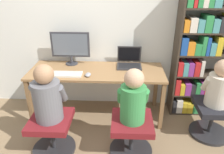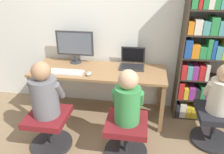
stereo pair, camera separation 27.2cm
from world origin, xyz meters
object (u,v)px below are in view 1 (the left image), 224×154
Objects in this scene: person_at_laptop at (133,98)px; office_chair_side at (212,117)px; laptop at (129,62)px; office_chair_right at (131,133)px; office_chair_left at (52,132)px; keyboard at (64,74)px; person_at_monitor at (47,96)px; desktop_monitor at (70,47)px; person_near_shelf at (220,86)px; bookshelf at (200,55)px.

office_chair_side is (1.02, 0.35, -0.45)m from person_at_laptop.
laptop reaches higher than office_chair_right.
keyboard is at bearing 85.99° from office_chair_left.
person_at_monitor is at bearing -169.07° from office_chair_side.
desktop_monitor is 1.18m from office_chair_left.
laptop is 1.27m from office_chair_side.
office_chair_right is 0.86× the size of person_near_shelf.
office_chair_side is at bearing 19.22° from person_at_laptop.
keyboard is at bearing 85.96° from person_at_monitor.
desktop_monitor is 1.19× the size of keyboard.
office_chair_right is at bearing -160.60° from office_chair_side.
person_at_monitor reaches higher than office_chair_left.
office_chair_left is at bearing -93.34° from desktop_monitor.
office_chair_right is 0.83× the size of person_at_laptop.
person_near_shelf reaches higher than keyboard.
person_near_shelf is at bearing 90.00° from office_chair_side.
person_at_laptop is (0.86, -0.55, -0.01)m from keyboard.
office_chair_right is at bearing 0.72° from person_at_monitor.
keyboard is (-0.02, -0.38, -0.24)m from desktop_monitor.
laptop is 0.58× the size of person_near_shelf.
person_at_laptop is 0.33× the size of bookshelf.
keyboard is 1.02m from person_at_laptop.
desktop_monitor is 0.30× the size of bookshelf.
bookshelf is at bearing 26.12° from person_at_monitor.
laptop is 0.68× the size of office_chair_left.
laptop reaches higher than keyboard.
person_near_shelf reaches higher than office_chair_side.
office_chair_right is at bearing -47.98° from desktop_monitor.
person_near_shelf is (1.91, 0.38, 0.44)m from office_chair_left.
person_near_shelf reaches higher than laptop.
laptop is at bearing 178.83° from bookshelf.
keyboard reaches higher than office_chair_side.
laptop is at bearing 152.43° from person_near_shelf.
bookshelf is at bearing -1.17° from laptop.
keyboard is 0.73m from office_chair_left.
laptop is at bearing 91.29° from person_at_laptop.
keyboard is 1.88m from person_near_shelf.
person_at_laptop is at bearing -32.77° from keyboard.
bookshelf reaches higher than person_at_monitor.
desktop_monitor is 0.85m from laptop.
desktop_monitor reaches higher than office_chair_left.
desktop_monitor is at bearing 162.82° from office_chair_side.
desktop_monitor is 1.77m from bookshelf.
person_at_monitor is 1.95m from person_near_shelf.
office_chair_right is (0.84, -0.93, -0.70)m from desktop_monitor.
bookshelf is at bearing 99.52° from person_near_shelf.
desktop_monitor is at bearing 177.97° from laptop.
laptop is 1.27m from person_at_monitor.
office_chair_side is at bearing 10.93° from person_at_monitor.
desktop_monitor reaches higher than person_at_laptop.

